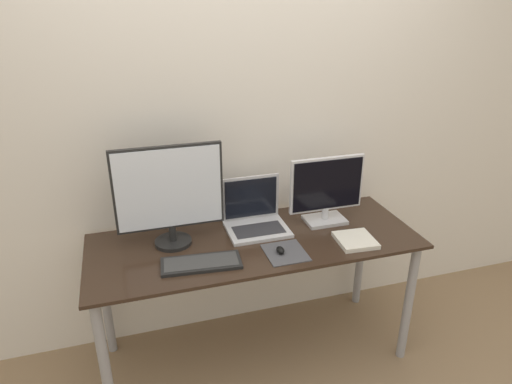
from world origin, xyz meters
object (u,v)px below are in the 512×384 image
object	(u,v)px
monitor_right	(326,190)
book	(355,240)
keyboard	(201,263)
laptop	(255,216)
mouse	(280,250)
monitor_left	(169,194)

from	to	relation	value
monitor_right	book	bearing A→B (deg)	-78.67
monitor_right	book	size ratio (longest dim) A/B	2.01
keyboard	book	xyz separation A→B (m)	(0.80, -0.02, 0.00)
laptop	book	world-z (taller)	laptop
laptop	mouse	distance (m)	0.31
laptop	mouse	world-z (taller)	laptop
monitor_left	book	size ratio (longest dim) A/B	2.56
monitor_left	monitor_right	world-z (taller)	monitor_left
laptop	mouse	size ratio (longest dim) A/B	5.39
monitor_right	mouse	bearing A→B (deg)	-144.29
monitor_left	keyboard	distance (m)	0.38
laptop	keyboard	size ratio (longest dim) A/B	0.83
laptop	keyboard	world-z (taller)	laptop
monitor_right	keyboard	xyz separation A→B (m)	(-0.75, -0.24, -0.18)
keyboard	mouse	xyz separation A→B (m)	(0.39, -0.01, 0.01)
mouse	book	distance (m)	0.41
keyboard	book	world-z (taller)	book
monitor_right	laptop	bearing A→B (deg)	172.62
monitor_left	keyboard	size ratio (longest dim) A/B	1.37
book	keyboard	bearing A→B (deg)	178.52
laptop	book	xyz separation A→B (m)	(0.45, -0.31, -0.05)
laptop	keyboard	xyz separation A→B (m)	(-0.35, -0.29, -0.06)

